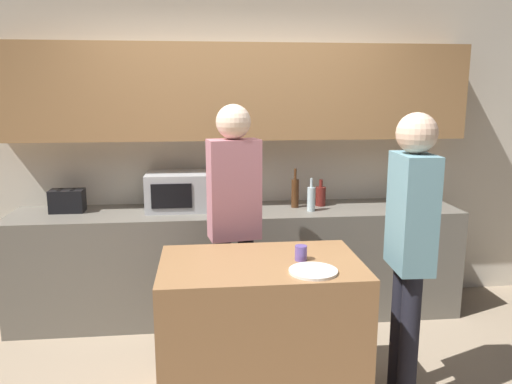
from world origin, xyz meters
TOP-DOWN VIEW (x-y plane):
  - back_wall at (0.00, 1.66)m, footprint 6.40×0.40m
  - back_counter at (0.00, 1.39)m, footprint 3.60×0.62m
  - kitchen_island at (0.04, 0.13)m, footprint 1.14×0.71m
  - microwave at (-0.47, 1.47)m, footprint 0.52×0.39m
  - toaster at (-1.35, 1.47)m, footprint 0.26×0.16m
  - potted_plant at (1.49, 1.47)m, footprint 0.14×0.14m
  - bottle_0 at (0.47, 1.43)m, footprint 0.06×0.06m
  - bottle_1 at (0.58, 1.29)m, footprint 0.06×0.06m
  - bottle_2 at (0.70, 1.47)m, footprint 0.08×0.08m
  - plate_on_island at (0.29, -0.07)m, footprint 0.26×0.26m
  - cup_0 at (0.27, 0.13)m, footprint 0.07×0.07m
  - person_left at (-0.07, 0.75)m, footprint 0.37×0.25m
  - person_center at (0.89, 0.08)m, footprint 0.23×0.35m

SIDE VIEW (x-z plane):
  - kitchen_island at x=0.04m, z-range 0.00..0.89m
  - back_counter at x=0.00m, z-range 0.00..0.89m
  - plate_on_island at x=0.29m, z-range 0.89..0.91m
  - cup_0 at x=0.27m, z-range 0.89..0.98m
  - bottle_2 at x=0.70m, z-range 0.86..1.09m
  - toaster at x=-1.35m, z-range 0.89..1.07m
  - bottle_1 at x=0.58m, z-range 0.86..1.13m
  - bottle_0 at x=0.47m, z-range 0.85..1.18m
  - person_center at x=0.89m, z-range 0.17..1.89m
  - microwave at x=-0.47m, z-range 0.89..1.19m
  - person_left at x=-0.07m, z-range 0.18..1.93m
  - potted_plant at x=1.49m, z-range 0.89..1.29m
  - back_wall at x=0.00m, z-range 0.19..2.89m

